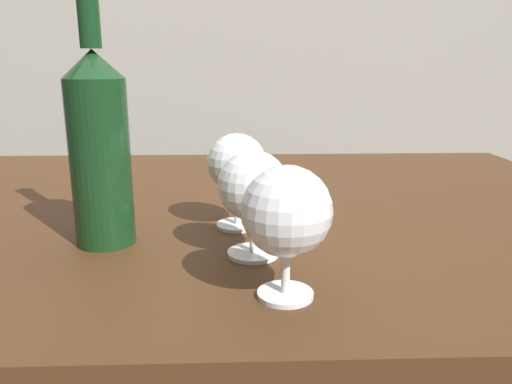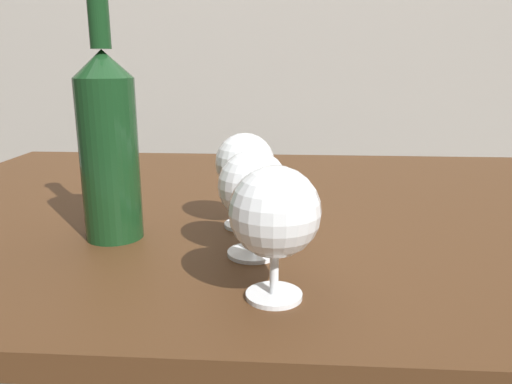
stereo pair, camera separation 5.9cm
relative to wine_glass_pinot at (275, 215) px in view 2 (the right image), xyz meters
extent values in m
cube|color=#472B16|center=(-0.03, 0.34, -0.10)|extent=(1.28, 0.91, 0.03)
cylinder|color=#472B16|center=(-0.61, 0.74, -0.47)|extent=(0.06, 0.06, 0.70)
cylinder|color=#472B16|center=(0.55, 0.74, -0.47)|extent=(0.06, 0.06, 0.70)
cylinder|color=white|center=(0.00, 0.00, -0.09)|extent=(0.06, 0.06, 0.00)
cylinder|color=white|center=(0.00, 0.00, -0.06)|extent=(0.01, 0.01, 0.06)
sphere|color=white|center=(0.00, 0.00, 0.00)|extent=(0.09, 0.09, 0.09)
ellipsoid|color=maroon|center=(0.00, 0.00, 0.00)|extent=(0.08, 0.08, 0.03)
cylinder|color=white|center=(-0.03, 0.11, -0.09)|extent=(0.06, 0.06, 0.00)
cylinder|color=white|center=(-0.03, 0.11, -0.06)|extent=(0.01, 0.01, 0.06)
sphere|color=white|center=(-0.03, 0.11, 0.00)|extent=(0.09, 0.09, 0.09)
ellipsoid|color=beige|center=(-0.03, 0.11, 0.00)|extent=(0.08, 0.08, 0.03)
cylinder|color=white|center=(-0.05, 0.22, -0.09)|extent=(0.06, 0.06, 0.00)
cylinder|color=white|center=(-0.05, 0.22, -0.05)|extent=(0.01, 0.01, 0.06)
sphere|color=white|center=(-0.05, 0.22, 0.01)|extent=(0.08, 0.08, 0.08)
ellipsoid|color=#470A16|center=(-0.05, 0.22, 0.00)|extent=(0.07, 0.07, 0.03)
cylinder|color=#143819|center=(-0.22, 0.17, 0.02)|extent=(0.08, 0.08, 0.21)
cone|color=#143819|center=(-0.22, 0.17, 0.14)|extent=(0.08, 0.08, 0.03)
cylinder|color=#143819|center=(-0.22, 0.17, 0.20)|extent=(0.03, 0.03, 0.08)
camera|label=1|loc=(-0.05, -0.46, 0.14)|focal=34.63mm
camera|label=2|loc=(0.01, -0.46, 0.14)|focal=34.63mm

